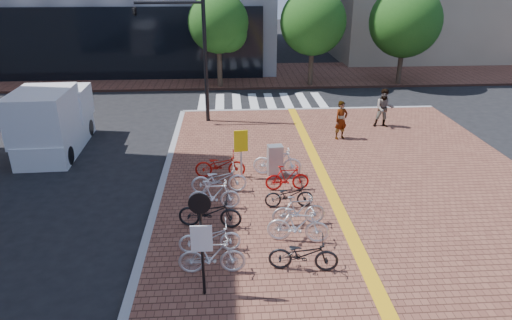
{
  "coord_description": "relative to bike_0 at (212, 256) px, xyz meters",
  "views": [
    {
      "loc": [
        -1.53,
        -12.25,
        7.44
      ],
      "look_at": [
        -0.61,
        2.16,
        1.3
      ],
      "focal_mm": 32.0,
      "sensor_mm": 36.0,
      "label": 1
    }
  ],
  "objects": [
    {
      "name": "crosswalk",
      "position": [
        2.53,
        16.49,
        -0.66
      ],
      "size": [
        7.5,
        4.0,
        0.01
      ],
      "color": "silver",
      "rests_on": "ground"
    },
    {
      "name": "street_trees",
      "position": [
        7.07,
        19.95,
        3.43
      ],
      "size": [
        16.2,
        4.6,
        6.35
      ],
      "color": "#38281E",
      "rests_on": "far_sidewalk"
    },
    {
      "name": "traffic_light_pole",
      "position": [
        -2.0,
        12.69,
        3.85
      ],
      "size": [
        3.4,
        1.31,
        6.34
      ],
      "color": "black",
      "rests_on": "sidewalk"
    },
    {
      "name": "notice_sign",
      "position": [
        -0.17,
        -0.84,
        1.21
      ],
      "size": [
        0.51,
        0.11,
        2.74
      ],
      "color": "black",
      "rests_on": "sidewalk"
    },
    {
      "name": "bike_2",
      "position": [
        -0.12,
        2.28,
        -0.01
      ],
      "size": [
        2.0,
        0.95,
        1.01
      ],
      "primitive_type": "imported",
      "rotation": [
        0.0,
        0.0,
        1.42
      ],
      "color": "black",
      "rests_on": "sidewalk"
    },
    {
      "name": "pedestrian_a",
      "position": [
        5.61,
        9.65,
        0.36
      ],
      "size": [
        0.76,
        0.64,
        1.76
      ],
      "primitive_type": "imported",
      "rotation": [
        0.0,
        0.0,
        0.4
      ],
      "color": "gray",
      "rests_on": "sidewalk"
    },
    {
      "name": "bike_11",
      "position": [
        2.3,
        5.85,
        0.03
      ],
      "size": [
        1.9,
        0.85,
        1.1
      ],
      "primitive_type": "imported",
      "rotation": [
        0.0,
        0.0,
        1.39
      ],
      "color": "white",
      "rests_on": "sidewalk"
    },
    {
      "name": "pedestrian_b",
      "position": [
        8.09,
        11.17,
        0.43
      ],
      "size": [
        1.04,
        0.87,
        1.9
      ],
      "primitive_type": "imported",
      "rotation": [
        0.0,
        0.0,
        -0.18
      ],
      "color": "#53576A",
      "rests_on": "sidewalk"
    },
    {
      "name": "bike_1",
      "position": [
        -0.09,
        0.97,
        -0.07
      ],
      "size": [
        1.74,
        0.7,
        0.9
      ],
      "primitive_type": "imported",
      "rotation": [
        0.0,
        0.0,
        1.63
      ],
      "color": "white",
      "rests_on": "sidewalk"
    },
    {
      "name": "bike_4",
      "position": [
        0.13,
        4.56,
        -0.01
      ],
      "size": [
        1.97,
        0.79,
        1.01
      ],
      "primitive_type": "imported",
      "rotation": [
        0.0,
        0.0,
        1.63
      ],
      "color": "white",
      "rests_on": "sidewalk"
    },
    {
      "name": "box_truck",
      "position": [
        -6.99,
        9.36,
        0.67
      ],
      "size": [
        2.29,
        4.98,
        2.84
      ],
      "color": "white",
      "rests_on": "ground"
    },
    {
      "name": "yellow_sign",
      "position": [
        0.95,
        5.7,
        0.78
      ],
      "size": [
        0.51,
        0.15,
        1.88
      ],
      "color": "#B7B7BC",
      "rests_on": "sidewalk"
    },
    {
      "name": "ground",
      "position": [
        2.03,
        2.49,
        -0.67
      ],
      "size": [
        120.0,
        120.0,
        0.0
      ],
      "primitive_type": "plane",
      "color": "black",
      "rests_on": "ground"
    },
    {
      "name": "bike_0",
      "position": [
        0.0,
        0.0,
        0.0
      ],
      "size": [
        1.74,
        0.53,
        1.04
      ],
      "primitive_type": "imported",
      "rotation": [
        0.0,
        0.0,
        1.55
      ],
      "color": "silver",
      "rests_on": "sidewalk"
    },
    {
      "name": "far_sidewalk",
      "position": [
        2.03,
        23.49,
        -0.59
      ],
      "size": [
        70.0,
        8.0,
        0.15
      ],
      "primitive_type": "cube",
      "color": "brown",
      "rests_on": "ground"
    },
    {
      "name": "bike_7",
      "position": [
        2.4,
        1.3,
        0.01
      ],
      "size": [
        1.84,
        0.82,
        1.07
      ],
      "primitive_type": "imported",
      "rotation": [
        0.0,
        0.0,
        1.39
      ],
      "color": "silver",
      "rests_on": "sidewalk"
    },
    {
      "name": "bike_8",
      "position": [
        2.56,
        2.22,
        -0.03
      ],
      "size": [
        1.67,
        0.57,
        0.99
      ],
      "primitive_type": "imported",
      "rotation": [
        0.0,
        0.0,
        1.64
      ],
      "color": "#ADADB2",
      "rests_on": "sidewalk"
    },
    {
      "name": "bike_5",
      "position": [
        0.16,
        5.83,
        -0.03
      ],
      "size": [
        1.88,
        0.68,
        0.98
      ],
      "primitive_type": "imported",
      "rotation": [
        0.0,
        0.0,
        1.55
      ],
      "color": "#B5150C",
      "rests_on": "sidewalk"
    },
    {
      "name": "kerb_north",
      "position": [
        5.03,
        14.49,
        -0.59
      ],
      "size": [
        14.0,
        0.25,
        0.15
      ],
      "primitive_type": "cube",
      "color": "gray",
      "rests_on": "ground"
    },
    {
      "name": "bike_10",
      "position": [
        2.52,
        4.6,
        -0.05
      ],
      "size": [
        1.56,
        0.47,
        0.93
      ],
      "primitive_type": "imported",
      "rotation": [
        0.0,
        0.0,
        1.59
      ],
      "color": "#B50F0C",
      "rests_on": "sidewalk"
    },
    {
      "name": "bike_9",
      "position": [
        2.42,
        3.37,
        -0.1
      ],
      "size": [
        1.6,
        0.57,
        0.84
      ],
      "primitive_type": "imported",
      "rotation": [
        0.0,
        0.0,
        1.58
      ],
      "color": "black",
      "rests_on": "sidewalk"
    },
    {
      "name": "bike_3",
      "position": [
        -0.01,
        3.4,
        -0.02
      ],
      "size": [
        1.69,
        0.52,
        1.01
      ],
      "primitive_type": "imported",
      "rotation": [
        0.0,
        0.0,
        1.54
      ],
      "color": "white",
      "rests_on": "sidewalk"
    },
    {
      "name": "bike_6",
      "position": [
        2.35,
        -0.02,
        -0.05
      ],
      "size": [
        1.87,
        0.87,
        0.95
      ],
      "primitive_type": "imported",
      "rotation": [
        0.0,
        0.0,
        1.43
      ],
      "color": "black",
      "rests_on": "sidewalk"
    },
    {
      "name": "utility_box",
      "position": [
        2.21,
        5.83,
        0.08
      ],
      "size": [
        0.59,
        0.46,
        1.21
      ],
      "primitive_type": "cube",
      "rotation": [
        0.0,
        0.0,
        0.11
      ],
      "color": "#A7A6AB",
      "rests_on": "sidewalk"
    }
  ]
}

